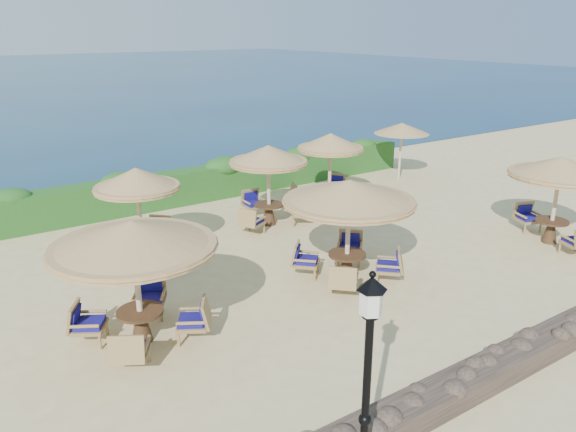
{
  "coord_description": "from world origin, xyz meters",
  "views": [
    {
      "loc": [
        -9.18,
        -11.41,
        6.23
      ],
      "look_at": [
        -1.05,
        0.59,
        1.3
      ],
      "focal_mm": 35.0,
      "sensor_mm": 36.0,
      "label": 1
    }
  ],
  "objects_px": {
    "cafe_set_1": "(349,207)",
    "cafe_set_5": "(330,157)",
    "cafe_set_3": "(138,199)",
    "cafe_set_0": "(135,255)",
    "extra_parasol": "(402,128)",
    "cafe_set_2": "(559,177)",
    "cafe_set_4": "(269,170)",
    "lamp_post": "(366,397)"
  },
  "relations": [
    {
      "from": "cafe_set_1",
      "to": "cafe_set_2",
      "type": "height_order",
      "value": "same"
    },
    {
      "from": "cafe_set_3",
      "to": "extra_parasol",
      "type": "bearing_deg",
      "value": 10.8
    },
    {
      "from": "lamp_post",
      "to": "cafe_set_4",
      "type": "distance_m",
      "value": 11.32
    },
    {
      "from": "lamp_post",
      "to": "cafe_set_2",
      "type": "xyz_separation_m",
      "value": [
        11.07,
        4.07,
        0.48
      ]
    },
    {
      "from": "cafe_set_1",
      "to": "cafe_set_0",
      "type": "bearing_deg",
      "value": 179.57
    },
    {
      "from": "lamp_post",
      "to": "cafe_set_4",
      "type": "relative_size",
      "value": 1.19
    },
    {
      "from": "cafe_set_0",
      "to": "cafe_set_3",
      "type": "height_order",
      "value": "same"
    },
    {
      "from": "cafe_set_1",
      "to": "cafe_set_3",
      "type": "distance_m",
      "value": 5.71
    },
    {
      "from": "extra_parasol",
      "to": "cafe_set_3",
      "type": "bearing_deg",
      "value": -169.2
    },
    {
      "from": "lamp_post",
      "to": "extra_parasol",
      "type": "bearing_deg",
      "value": 43.6
    },
    {
      "from": "extra_parasol",
      "to": "cafe_set_2",
      "type": "relative_size",
      "value": 0.83
    },
    {
      "from": "cafe_set_0",
      "to": "lamp_post",
      "type": "bearing_deg",
      "value": -78.34
    },
    {
      "from": "cafe_set_2",
      "to": "cafe_set_1",
      "type": "bearing_deg",
      "value": 167.84
    },
    {
      "from": "cafe_set_5",
      "to": "lamp_post",
      "type": "bearing_deg",
      "value": -126.1
    },
    {
      "from": "lamp_post",
      "to": "extra_parasol",
      "type": "xyz_separation_m",
      "value": [
        12.6,
        12.0,
        0.62
      ]
    },
    {
      "from": "cafe_set_0",
      "to": "cafe_set_5",
      "type": "height_order",
      "value": "same"
    },
    {
      "from": "cafe_set_0",
      "to": "extra_parasol",
      "type": "bearing_deg",
      "value": 25.08
    },
    {
      "from": "cafe_set_3",
      "to": "cafe_set_4",
      "type": "distance_m",
      "value": 4.54
    },
    {
      "from": "cafe_set_5",
      "to": "cafe_set_4",
      "type": "bearing_deg",
      "value": -169.69
    },
    {
      "from": "extra_parasol",
      "to": "cafe_set_5",
      "type": "bearing_deg",
      "value": -165.11
    },
    {
      "from": "cafe_set_0",
      "to": "cafe_set_4",
      "type": "bearing_deg",
      "value": 37.44
    },
    {
      "from": "cafe_set_0",
      "to": "cafe_set_5",
      "type": "xyz_separation_m",
      "value": [
        8.97,
        5.17,
        -0.15
      ]
    },
    {
      "from": "cafe_set_0",
      "to": "cafe_set_2",
      "type": "relative_size",
      "value": 1.14
    },
    {
      "from": "extra_parasol",
      "to": "cafe_set_5",
      "type": "xyz_separation_m",
      "value": [
        -4.78,
        -1.27,
        -0.38
      ]
    },
    {
      "from": "extra_parasol",
      "to": "cafe_set_3",
      "type": "xyz_separation_m",
      "value": [
        -12.2,
        -2.33,
        -0.39
      ]
    },
    {
      "from": "extra_parasol",
      "to": "cafe_set_3",
      "type": "distance_m",
      "value": 12.43
    },
    {
      "from": "lamp_post",
      "to": "cafe_set_0",
      "type": "relative_size",
      "value": 0.99
    },
    {
      "from": "cafe_set_2",
      "to": "cafe_set_3",
      "type": "relative_size",
      "value": 1.09
    },
    {
      "from": "cafe_set_3",
      "to": "cafe_set_0",
      "type": "bearing_deg",
      "value": -110.63
    },
    {
      "from": "cafe_set_2",
      "to": "cafe_set_5",
      "type": "relative_size",
      "value": 1.06
    },
    {
      "from": "cafe_set_2",
      "to": "cafe_set_0",
      "type": "bearing_deg",
      "value": 173.02
    },
    {
      "from": "cafe_set_3",
      "to": "cafe_set_5",
      "type": "bearing_deg",
      "value": 8.11
    },
    {
      "from": "lamp_post",
      "to": "cafe_set_0",
      "type": "bearing_deg",
      "value": 101.66
    },
    {
      "from": "lamp_post",
      "to": "extra_parasol",
      "type": "distance_m",
      "value": 17.41
    },
    {
      "from": "cafe_set_1",
      "to": "cafe_set_2",
      "type": "distance_m",
      "value": 6.9
    },
    {
      "from": "lamp_post",
      "to": "cafe_set_3",
      "type": "distance_m",
      "value": 9.68
    },
    {
      "from": "cafe_set_1",
      "to": "cafe_set_3",
      "type": "height_order",
      "value": "same"
    },
    {
      "from": "cafe_set_3",
      "to": "lamp_post",
      "type": "bearing_deg",
      "value": -92.36
    },
    {
      "from": "cafe_set_1",
      "to": "cafe_set_5",
      "type": "xyz_separation_m",
      "value": [
        3.51,
        5.21,
        -0.15
      ]
    },
    {
      "from": "cafe_set_1",
      "to": "cafe_set_4",
      "type": "distance_m",
      "value": 4.71
    },
    {
      "from": "extra_parasol",
      "to": "cafe_set_2",
      "type": "height_order",
      "value": "cafe_set_2"
    },
    {
      "from": "lamp_post",
      "to": "cafe_set_0",
      "type": "xyz_separation_m",
      "value": [
        -1.15,
        5.57,
        0.39
      ]
    }
  ]
}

